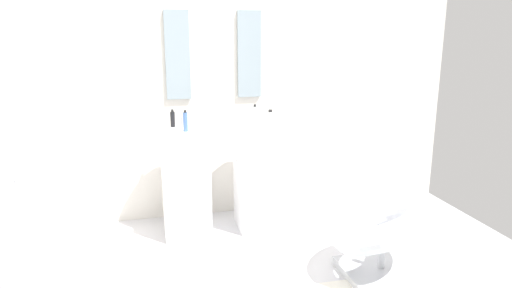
{
  "coord_description": "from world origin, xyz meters",
  "views": [
    {
      "loc": [
        -0.62,
        -2.66,
        1.77
      ],
      "look_at": [
        0.15,
        0.55,
        0.95
      ],
      "focal_mm": 32.07,
      "sensor_mm": 36.0,
      "label": 1
    }
  ],
  "objects_px": {
    "pedestal_sink_left": "(186,182)",
    "soap_bottle_blue": "(185,122)",
    "soap_bottle_black": "(173,119)",
    "soap_bottle_clear": "(255,117)",
    "lounge_chair": "(383,232)",
    "towel_rack": "(11,224)",
    "soap_bottle_white": "(270,119)",
    "pedestal_sink_right": "(259,176)"
  },
  "relations": [
    {
      "from": "lounge_chair",
      "to": "soap_bottle_clear",
      "type": "bearing_deg",
      "value": 126.12
    },
    {
      "from": "pedestal_sink_right",
      "to": "soap_bottle_black",
      "type": "xyz_separation_m",
      "value": [
        -0.75,
        0.1,
        0.54
      ]
    },
    {
      "from": "soap_bottle_white",
      "to": "soap_bottle_black",
      "type": "bearing_deg",
      "value": 166.08
    },
    {
      "from": "pedestal_sink_left",
      "to": "soap_bottle_clear",
      "type": "xyz_separation_m",
      "value": [
        0.6,
        -0.09,
        0.57
      ]
    },
    {
      "from": "towel_rack",
      "to": "soap_bottle_black",
      "type": "xyz_separation_m",
      "value": [
        1.06,
        1.09,
        0.4
      ]
    },
    {
      "from": "pedestal_sink_left",
      "to": "pedestal_sink_right",
      "type": "bearing_deg",
      "value": 0.0
    },
    {
      "from": "soap_bottle_clear",
      "to": "pedestal_sink_left",
      "type": "bearing_deg",
      "value": 171.95
    },
    {
      "from": "lounge_chair",
      "to": "soap_bottle_blue",
      "type": "height_order",
      "value": "soap_bottle_blue"
    },
    {
      "from": "pedestal_sink_right",
      "to": "soap_bottle_black",
      "type": "bearing_deg",
      "value": 172.43
    },
    {
      "from": "pedestal_sink_right",
      "to": "soap_bottle_clear",
      "type": "bearing_deg",
      "value": -124.69
    },
    {
      "from": "pedestal_sink_left",
      "to": "soap_bottle_black",
      "type": "relative_size",
      "value": 6.96
    },
    {
      "from": "soap_bottle_blue",
      "to": "soap_bottle_clear",
      "type": "height_order",
      "value": "soap_bottle_clear"
    },
    {
      "from": "pedestal_sink_left",
      "to": "soap_bottle_black",
      "type": "height_order",
      "value": "soap_bottle_black"
    },
    {
      "from": "pedestal_sink_right",
      "to": "soap_bottle_clear",
      "type": "distance_m",
      "value": 0.58
    },
    {
      "from": "lounge_chair",
      "to": "soap_bottle_white",
      "type": "distance_m",
      "value": 1.33
    },
    {
      "from": "pedestal_sink_left",
      "to": "soap_bottle_blue",
      "type": "distance_m",
      "value": 0.57
    },
    {
      "from": "lounge_chair",
      "to": "soap_bottle_white",
      "type": "xyz_separation_m",
      "value": [
        -0.59,
        0.97,
        0.68
      ]
    },
    {
      "from": "pedestal_sink_left",
      "to": "soap_bottle_white",
      "type": "xyz_separation_m",
      "value": [
        0.74,
        -0.1,
        0.54
      ]
    },
    {
      "from": "soap_bottle_black",
      "to": "soap_bottle_clear",
      "type": "relative_size",
      "value": 0.76
    },
    {
      "from": "soap_bottle_black",
      "to": "lounge_chair",
      "type": "bearing_deg",
      "value": -39.82
    },
    {
      "from": "pedestal_sink_right",
      "to": "soap_bottle_black",
      "type": "relative_size",
      "value": 6.96
    },
    {
      "from": "soap_bottle_blue",
      "to": "soap_bottle_clear",
      "type": "bearing_deg",
      "value": 2.25
    },
    {
      "from": "lounge_chair",
      "to": "towel_rack",
      "type": "height_order",
      "value": "towel_rack"
    },
    {
      "from": "lounge_chair",
      "to": "pedestal_sink_right",
      "type": "bearing_deg",
      "value": 121.67
    },
    {
      "from": "lounge_chair",
      "to": "soap_bottle_clear",
      "type": "relative_size",
      "value": 5.53
    },
    {
      "from": "pedestal_sink_right",
      "to": "towel_rack",
      "type": "bearing_deg",
      "value": -151.25
    },
    {
      "from": "pedestal_sink_right",
      "to": "soap_bottle_white",
      "type": "distance_m",
      "value": 0.56
    },
    {
      "from": "soap_bottle_blue",
      "to": "soap_bottle_clear",
      "type": "xyz_separation_m",
      "value": [
        0.6,
        0.02,
        0.01
      ]
    },
    {
      "from": "lounge_chair",
      "to": "soap_bottle_black",
      "type": "bearing_deg",
      "value": 140.18
    },
    {
      "from": "towel_rack",
      "to": "soap_bottle_blue",
      "type": "height_order",
      "value": "soap_bottle_blue"
    },
    {
      "from": "soap_bottle_blue",
      "to": "soap_bottle_black",
      "type": "height_order",
      "value": "soap_bottle_blue"
    },
    {
      "from": "soap_bottle_blue",
      "to": "soap_bottle_black",
      "type": "xyz_separation_m",
      "value": [
        -0.09,
        0.21,
        -0.01
      ]
    },
    {
      "from": "pedestal_sink_right",
      "to": "lounge_chair",
      "type": "bearing_deg",
      "value": -58.33
    },
    {
      "from": "pedestal_sink_left",
      "to": "towel_rack",
      "type": "distance_m",
      "value": 1.52
    },
    {
      "from": "soap_bottle_blue",
      "to": "soap_bottle_white",
      "type": "distance_m",
      "value": 0.73
    },
    {
      "from": "soap_bottle_black",
      "to": "soap_bottle_clear",
      "type": "distance_m",
      "value": 0.71
    },
    {
      "from": "pedestal_sink_left",
      "to": "lounge_chair",
      "type": "relative_size",
      "value": 0.96
    },
    {
      "from": "pedestal_sink_right",
      "to": "towel_rack",
      "type": "distance_m",
      "value": 2.06
    },
    {
      "from": "soap_bottle_blue",
      "to": "soap_bottle_black",
      "type": "distance_m",
      "value": 0.23
    },
    {
      "from": "towel_rack",
      "to": "soap_bottle_black",
      "type": "bearing_deg",
      "value": 45.85
    },
    {
      "from": "pedestal_sink_left",
      "to": "soap_bottle_black",
      "type": "xyz_separation_m",
      "value": [
        -0.08,
        0.1,
        0.54
      ]
    },
    {
      "from": "towel_rack",
      "to": "soap_bottle_clear",
      "type": "bearing_deg",
      "value": 27.39
    }
  ]
}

